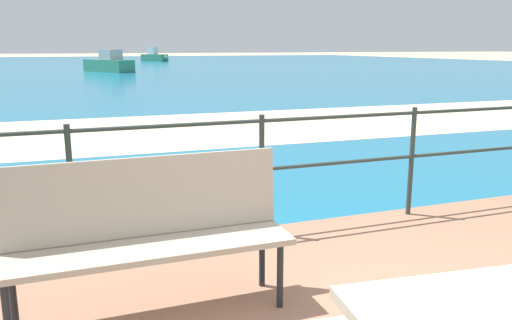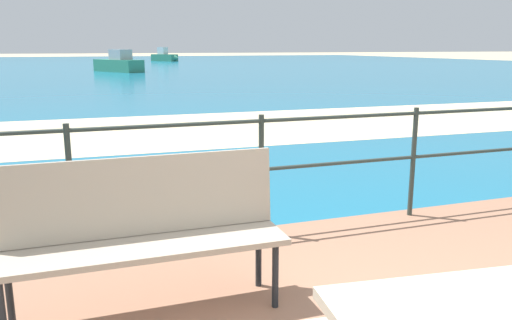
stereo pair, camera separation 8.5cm
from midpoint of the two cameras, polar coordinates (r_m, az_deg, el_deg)
The scene contains 6 objects.
sea_water at distance 41.44m, azimuth -17.44°, elevation 9.76°, with size 90.00×90.00×0.01m, color #196B8E.
beach_strip at distance 10.12m, azimuth -10.84°, elevation 3.22°, with size 54.00×4.34×0.01m, color beige.
park_bench at distance 3.06m, azimuth -11.75°, elevation -6.96°, with size 1.64×0.42×0.91m.
railing_fence at distance 4.19m, azimuth 1.17°, elevation 0.12°, with size 5.94×0.04×1.01m.
boat_near at distance 57.00m, azimuth -10.03°, elevation 11.23°, with size 2.76×3.42×1.48m.
boat_mid at distance 34.18m, azimuth -15.03°, elevation 10.27°, with size 2.96×4.28×1.39m.
Camera 2 is at (-1.38, -1.40, 1.60)m, focal length 36.05 mm.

